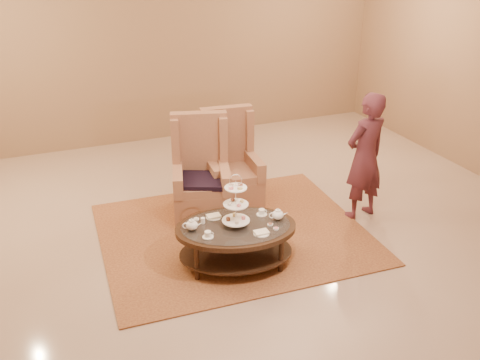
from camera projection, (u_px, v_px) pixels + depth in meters
name	position (u px, v px, depth m)	size (l,w,h in m)	color
ground	(248.00, 252.00, 6.05)	(8.00, 8.00, 0.00)	tan
ceiling	(248.00, 252.00, 6.05)	(8.00, 8.00, 0.02)	beige
wall_back	(154.00, 37.00, 8.68)	(8.00, 0.04, 3.50)	#997453
rug	(233.00, 233.00, 6.42)	(3.18, 2.69, 0.02)	#A86F3B
tea_table	(236.00, 233.00, 5.67)	(1.45, 1.15, 1.08)	black
armchair_left	(201.00, 182.00, 6.71)	(0.86, 0.88, 1.29)	#A76F4E
armchair_right	(231.00, 172.00, 7.03)	(0.73, 0.75, 1.26)	#A76F4E
person	(365.00, 157.00, 6.50)	(0.65, 0.49, 1.61)	#52232C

